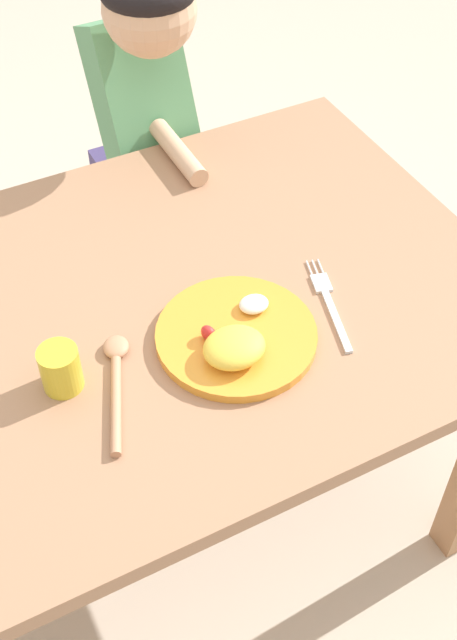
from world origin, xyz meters
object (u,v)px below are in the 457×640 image
spoon (116,378)px  person (146,155)px  drinking_cup (60,369)px  plate (236,337)px  fork (329,302)px

spoon → person: bearing=-4.3°
spoon → drinking_cup: bearing=89.4°
plate → fork: 0.18m
drinking_cup → spoon: bearing=-22.5°
spoon → person: (0.33, 0.66, -0.11)m
drinking_cup → person: 0.76m
plate → fork: bearing=2.8°
plate → spoon: size_ratio=1.18×
plate → spoon: 0.20m
plate → spoon: plate is taller
plate → drinking_cup: bearing=170.2°
fork → spoon: spoon is taller
drinking_cup → person: person is taller
spoon → person: person is taller
spoon → drinking_cup: size_ratio=2.91×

